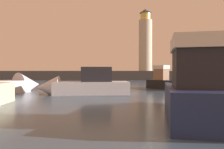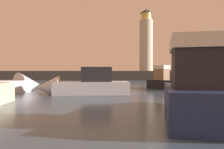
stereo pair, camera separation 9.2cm
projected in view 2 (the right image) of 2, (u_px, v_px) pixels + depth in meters
ground_plane at (115, 88)px, 28.32m from camera, size 220.00×220.00×0.00m
breakwater at (115, 75)px, 53.84m from camera, size 88.29×4.06×2.27m
lighthouse at (146, 42)px, 53.62m from camera, size 3.30×3.30×15.46m
motorboat_0 at (2, 85)px, 21.29m from camera, size 7.80×9.24×3.41m
motorboat_1 at (80, 85)px, 20.06m from camera, size 8.74×3.02×3.02m
motorboat_3 at (170, 82)px, 25.47m from camera, size 5.17×5.72×3.08m
motorboat_4 at (190, 91)px, 10.64m from camera, size 4.08×8.84×3.91m
mooring_buoy at (205, 85)px, 25.94m from camera, size 1.08×1.08×1.08m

